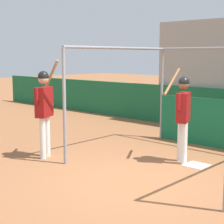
{
  "coord_description": "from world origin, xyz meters",
  "views": [
    {
      "loc": [
        4.17,
        -5.01,
        2.24
      ],
      "look_at": [
        -1.2,
        0.75,
        1.05
      ],
      "focal_mm": 60.0,
      "sensor_mm": 36.0,
      "label": 1
    }
  ],
  "objects": [
    {
      "name": "batting_cage",
      "position": [
        0.07,
        2.68,
        1.08
      ],
      "size": [
        3.64,
        3.48,
        2.45
      ],
      "color": "gray",
      "rests_on": "ground"
    },
    {
      "name": "home_plate",
      "position": [
        0.37,
        1.62,
        0.01
      ],
      "size": [
        0.44,
        0.44,
        0.02
      ],
      "color": "white",
      "rests_on": "ground"
    },
    {
      "name": "player_batter",
      "position": [
        0.01,
        1.62,
        1.11
      ],
      "size": [
        0.66,
        0.79,
        1.97
      ],
      "rotation": [
        0.0,
        0.0,
        1.93
      ],
      "color": "white",
      "rests_on": "ground"
    },
    {
      "name": "ground_plane",
      "position": [
        0.0,
        0.0,
        0.0
      ],
      "size": [
        60.0,
        60.0,
        0.0
      ],
      "primitive_type": "plane",
      "color": "#935B38"
    },
    {
      "name": "player_waiting",
      "position": [
        -2.42,
        -0.11,
        1.18
      ],
      "size": [
        0.63,
        0.65,
        2.16
      ],
      "rotation": [
        0.0,
        0.0,
        2.03
      ],
      "color": "white",
      "rests_on": "ground"
    }
  ]
}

